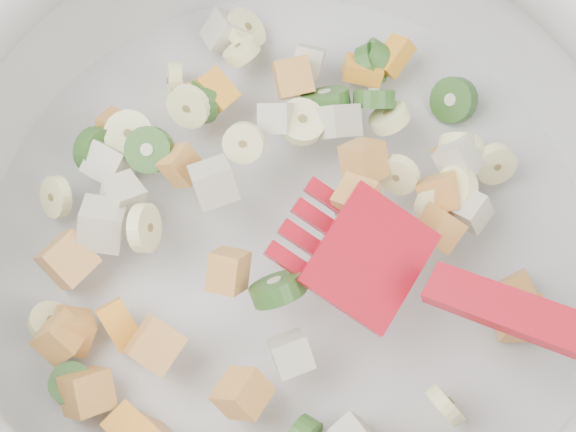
% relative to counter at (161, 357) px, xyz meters
% --- Properties ---
extents(counter, '(2.00, 0.60, 0.90)m').
position_rel_counter_xyz_m(counter, '(0.00, 0.00, 0.00)').
color(counter, gray).
rests_on(counter, ground).
extents(mixing_bowl, '(0.49, 0.43, 0.14)m').
position_rel_counter_xyz_m(mixing_bowl, '(0.15, -0.00, 0.52)').
color(mixing_bowl, '#BABAB8').
rests_on(mixing_bowl, counter).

